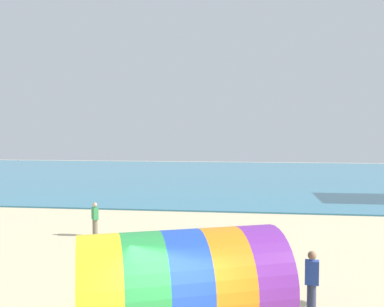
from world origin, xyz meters
name	(u,v)px	position (x,y,z in m)	size (l,w,h in m)	color
sea	(235,176)	(0.00, 37.98, 0.05)	(120.00, 40.00, 0.10)	teal
giant_inflatable_tube	(182,286)	(-0.28, 2.20, 1.31)	(5.30, 4.12, 2.61)	yellow
kite_handler	(312,283)	(2.91, 4.00, 0.90)	(0.39, 0.27, 1.74)	#383D56
bystander_mid_beach	(95,219)	(-5.83, 11.62, 0.79)	(0.40, 0.42, 1.56)	#726651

